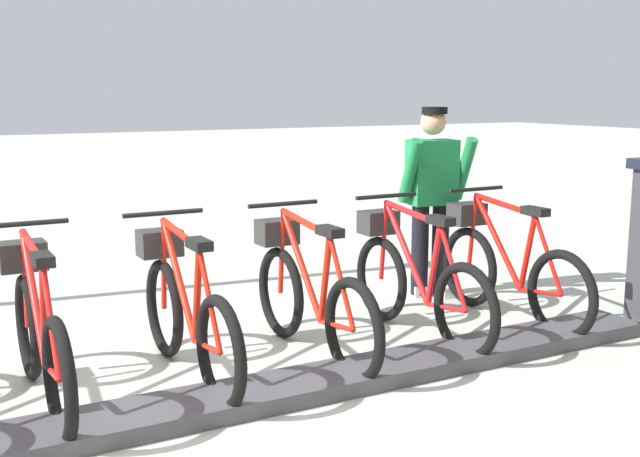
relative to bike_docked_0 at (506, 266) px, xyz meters
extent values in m
plane|color=beige|center=(-0.63, 2.88, -0.43)|extent=(60.00, 60.00, 0.00)
cube|color=#47474C|center=(-0.63, 2.88, -0.38)|extent=(0.44, 6.97, 0.10)
torus|color=black|center=(-0.60, 0.00, -0.09)|extent=(0.67, 0.07, 0.67)
torus|color=black|center=(0.45, 0.00, -0.09)|extent=(0.67, 0.07, 0.67)
cylinder|color=red|center=(0.11, 0.00, 0.19)|extent=(0.60, 0.05, 0.70)
cylinder|color=red|center=(-0.24, 0.00, 0.15)|extent=(0.16, 0.04, 0.61)
cylinder|color=red|center=(0.05, 0.00, 0.49)|extent=(0.69, 0.05, 0.11)
cylinder|color=red|center=(-0.39, 0.00, -0.12)|extent=(0.43, 0.03, 0.09)
cylinder|color=red|center=(-0.45, 0.00, 0.18)|extent=(0.33, 0.03, 0.56)
cylinder|color=red|center=(0.42, 0.00, 0.21)|extent=(0.10, 0.04, 0.62)
cube|color=black|center=(-0.29, 0.00, 0.48)|extent=(0.22, 0.10, 0.06)
cylinder|color=black|center=(0.39, 0.00, 0.57)|extent=(0.03, 0.54, 0.03)
cube|color=#2D2D2D|center=(0.50, 0.00, 0.35)|extent=(0.20, 0.28, 0.18)
torus|color=black|center=(-0.60, 0.88, -0.09)|extent=(0.67, 0.07, 0.67)
torus|color=black|center=(0.45, 0.88, -0.09)|extent=(0.67, 0.07, 0.67)
cylinder|color=red|center=(0.11, 0.88, 0.19)|extent=(0.60, 0.05, 0.70)
cylinder|color=red|center=(-0.24, 0.88, 0.15)|extent=(0.16, 0.04, 0.61)
cylinder|color=red|center=(0.05, 0.88, 0.49)|extent=(0.69, 0.05, 0.11)
cylinder|color=red|center=(-0.39, 0.88, -0.12)|extent=(0.43, 0.03, 0.09)
cylinder|color=red|center=(-0.45, 0.88, 0.18)|extent=(0.33, 0.03, 0.56)
cylinder|color=red|center=(0.42, 0.88, 0.21)|extent=(0.10, 0.04, 0.62)
cube|color=black|center=(-0.29, 0.88, 0.48)|extent=(0.22, 0.10, 0.06)
cylinder|color=black|center=(0.39, 0.88, 0.57)|extent=(0.03, 0.54, 0.03)
cube|color=#2D2D2D|center=(0.50, 0.88, 0.35)|extent=(0.20, 0.28, 0.18)
torus|color=black|center=(-0.60, 1.77, -0.09)|extent=(0.67, 0.07, 0.67)
torus|color=black|center=(0.45, 1.76, -0.09)|extent=(0.67, 0.07, 0.67)
cylinder|color=red|center=(0.11, 1.76, 0.19)|extent=(0.60, 0.05, 0.70)
cylinder|color=red|center=(-0.24, 1.76, 0.15)|extent=(0.16, 0.04, 0.61)
cylinder|color=red|center=(0.05, 1.76, 0.49)|extent=(0.69, 0.05, 0.11)
cylinder|color=red|center=(-0.39, 1.76, -0.12)|extent=(0.43, 0.03, 0.09)
cylinder|color=red|center=(-0.45, 1.76, 0.18)|extent=(0.33, 0.03, 0.56)
cylinder|color=red|center=(0.42, 1.76, 0.21)|extent=(0.10, 0.04, 0.62)
cube|color=black|center=(-0.29, 1.76, 0.48)|extent=(0.22, 0.10, 0.06)
cylinder|color=black|center=(0.39, 1.76, 0.57)|extent=(0.03, 0.54, 0.03)
cube|color=#2D2D2D|center=(0.50, 1.76, 0.35)|extent=(0.20, 0.28, 0.18)
torus|color=black|center=(-0.60, 2.65, -0.09)|extent=(0.67, 0.07, 0.67)
torus|color=black|center=(0.45, 2.64, -0.09)|extent=(0.67, 0.07, 0.67)
cylinder|color=red|center=(0.11, 2.64, 0.19)|extent=(0.60, 0.05, 0.70)
cylinder|color=red|center=(-0.24, 2.64, 0.15)|extent=(0.16, 0.04, 0.61)
cylinder|color=red|center=(0.05, 2.64, 0.49)|extent=(0.69, 0.05, 0.11)
cylinder|color=red|center=(-0.39, 2.65, -0.12)|extent=(0.43, 0.03, 0.09)
cylinder|color=red|center=(-0.45, 2.65, 0.18)|extent=(0.33, 0.03, 0.56)
cylinder|color=red|center=(0.42, 2.64, 0.21)|extent=(0.10, 0.04, 0.62)
cube|color=black|center=(-0.29, 2.65, 0.48)|extent=(0.22, 0.10, 0.06)
cylinder|color=black|center=(0.39, 2.64, 0.57)|extent=(0.03, 0.54, 0.03)
cube|color=#2D2D2D|center=(0.50, 2.64, 0.35)|extent=(0.20, 0.28, 0.18)
torus|color=black|center=(-0.60, 3.53, -0.09)|extent=(0.67, 0.07, 0.67)
torus|color=black|center=(0.45, 3.52, -0.09)|extent=(0.67, 0.07, 0.67)
cylinder|color=red|center=(0.11, 3.52, 0.19)|extent=(0.60, 0.05, 0.70)
cylinder|color=red|center=(-0.24, 3.53, 0.15)|extent=(0.16, 0.04, 0.61)
cylinder|color=red|center=(0.05, 3.52, 0.49)|extent=(0.69, 0.05, 0.11)
cylinder|color=red|center=(-0.39, 3.53, -0.12)|extent=(0.43, 0.03, 0.09)
cylinder|color=red|center=(-0.45, 3.53, 0.18)|extent=(0.33, 0.03, 0.56)
cylinder|color=red|center=(0.42, 3.52, 0.21)|extent=(0.10, 0.04, 0.62)
cube|color=black|center=(-0.29, 3.53, 0.48)|extent=(0.22, 0.10, 0.06)
cylinder|color=black|center=(0.39, 3.52, 0.57)|extent=(0.03, 0.54, 0.03)
cube|color=#2D2D2D|center=(0.50, 3.52, 0.35)|extent=(0.20, 0.28, 0.18)
cube|color=white|center=(0.80, -0.01, -0.38)|extent=(0.27, 0.15, 0.10)
cube|color=white|center=(0.95, 0.19, -0.38)|extent=(0.27, 0.15, 0.10)
cylinder|color=black|center=(0.86, -0.01, 0.00)|extent=(0.15, 0.15, 0.82)
cylinder|color=black|center=(0.89, 0.19, 0.00)|extent=(0.15, 0.15, 0.82)
cube|color=#1C8545|center=(0.88, 0.09, 0.67)|extent=(0.32, 0.44, 0.56)
cylinder|color=#1C8545|center=(0.74, -0.15, 0.70)|extent=(0.35, 0.15, 0.57)
cylinder|color=#1C8545|center=(0.82, 0.36, 0.70)|extent=(0.35, 0.15, 0.57)
sphere|color=tan|center=(0.88, 0.09, 1.10)|extent=(0.22, 0.22, 0.22)
cylinder|color=black|center=(0.86, 0.09, 1.20)|extent=(0.22, 0.22, 0.06)
camera|label=1|loc=(-4.59, 4.19, 1.37)|focal=44.01mm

